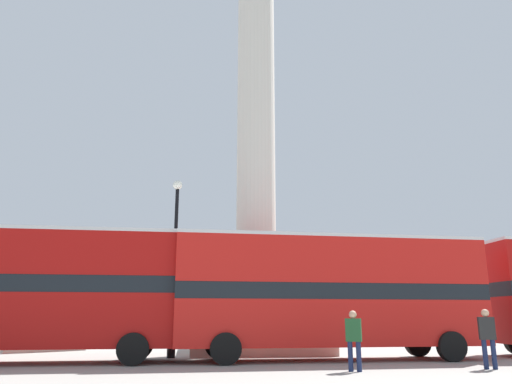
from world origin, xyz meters
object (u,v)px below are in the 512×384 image
Objects in this scene: monument_column at (256,169)px; street_lamp at (175,262)px; pedestrian_near_lamp at (487,335)px; bus_b at (329,291)px; pedestrian_by_plinth at (354,337)px; bus_c at (31,289)px; equestrian_statue at (41,317)px.

monument_column is 6.44m from street_lamp.
pedestrian_near_lamp is (5.79, -8.05, -7.26)m from monument_column.
pedestrian_by_plinth is at bearing -97.65° from bus_b.
street_lamp is at bearing -12.26° from pedestrian_near_lamp.
bus_c is 5.11m from street_lamp.
bus_b reaches higher than pedestrian_near_lamp.
equestrian_statue is (-9.60, 2.35, -6.75)m from monument_column.
street_lamp reaches higher than equestrian_statue.
pedestrian_near_lamp is at bearing -15.25° from bus_c.
bus_b is 6.00m from street_lamp.
pedestrian_near_lamp is at bearing -45.40° from bus_b.
equestrian_statue reaches higher than pedestrian_by_plinth.
bus_b is 10.27m from bus_c.
monument_column is 12.29m from pedestrian_near_lamp.
pedestrian_by_plinth is (-4.10, -0.09, -0.04)m from pedestrian_near_lamp.
bus_c reaches higher than pedestrian_by_plinth.
bus_b is 13.56m from equestrian_statue.
bus_b is 2.01× the size of equestrian_statue.
pedestrian_near_lamp is (15.39, -10.41, -0.52)m from equestrian_statue.
pedestrian_near_lamp is at bearing -148.93° from pedestrian_by_plinth.
monument_column is at bearing 37.18° from street_lamp.
equestrian_statue is 8.15m from street_lamp.
equestrian_statue is at bearing 140.33° from street_lamp.
pedestrian_by_plinth is at bearing -21.34° from bus_c.
monument_column is 10.98m from bus_c.
equestrian_statue is 3.24× the size of pedestrian_near_lamp.
bus_c is 6.98m from equestrian_statue.
pedestrian_by_plinth is (-0.38, -3.65, -1.46)m from bus_b.
street_lamp is (4.67, 1.74, 1.14)m from bus_c.
pedestrian_near_lamp is (3.72, -3.56, -1.43)m from bus_b.
street_lamp reaches higher than pedestrian_by_plinth.
bus_c is at bearing -151.65° from monument_column.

